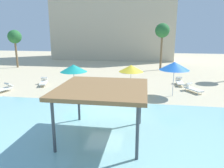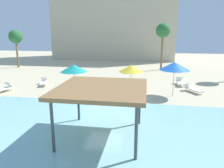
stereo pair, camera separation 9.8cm
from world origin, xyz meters
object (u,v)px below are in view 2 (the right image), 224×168
beach_umbrella_yellow_1 (131,68)px  palm_tree_0 (16,37)px  lounge_chair_0 (44,82)px  lounge_chair_3 (4,88)px  beach_umbrella_teal_0 (74,68)px  lounge_chair_5 (180,82)px  beach_umbrella_blue_2 (175,66)px  lounge_chair_4 (193,88)px  shade_pavilion (102,90)px  palm_tree_1 (163,32)px

beach_umbrella_yellow_1 → palm_tree_0: (-17.43, 11.42, 2.07)m
lounge_chair_0 → lounge_chair_3: size_ratio=1.00×
beach_umbrella_teal_0 → lounge_chair_5: beach_umbrella_teal_0 is taller
beach_umbrella_yellow_1 → lounge_chair_5: bearing=43.0°
beach_umbrella_yellow_1 → beach_umbrella_blue_2: size_ratio=0.90×
beach_umbrella_yellow_1 → lounge_chair_4: size_ratio=1.32×
lounge_chair_0 → lounge_chair_4: size_ratio=1.04×
beach_umbrella_blue_2 → palm_tree_0: (-20.87, 11.15, 1.82)m
lounge_chair_0 → palm_tree_0: (-8.67, 9.36, 3.99)m
lounge_chair_3 → lounge_chair_4: bearing=114.7°
lounge_chair_0 → lounge_chair_5: bearing=81.2°
lounge_chair_4 → palm_tree_0: bearing=-145.5°
palm_tree_0 → lounge_chair_3: bearing=-62.6°
beach_umbrella_teal_0 → beach_umbrella_blue_2: size_ratio=0.91×
shade_pavilion → palm_tree_1: (4.04, 20.19, 2.67)m
lounge_chair_0 → beach_umbrella_teal_0: bearing=37.6°
lounge_chair_0 → palm_tree_1: (11.94, 10.57, 4.80)m
beach_umbrella_yellow_1 → lounge_chair_5: 6.52m
beach_umbrella_teal_0 → palm_tree_1: (7.82, 13.36, 2.86)m
lounge_chair_3 → lounge_chair_5: 16.45m
lounge_chair_0 → palm_tree_1: palm_tree_1 is taller
lounge_chair_3 → palm_tree_1: palm_tree_1 is taller
beach_umbrella_yellow_1 → palm_tree_1: size_ratio=0.41×
beach_umbrella_teal_0 → lounge_chair_0: bearing=145.8°
beach_umbrella_blue_2 → palm_tree_1: (-0.26, 12.36, 2.63)m
lounge_chair_0 → palm_tree_0: size_ratio=0.37×
beach_umbrella_teal_0 → beach_umbrella_yellow_1: bearing=9.0°
lounge_chair_4 → palm_tree_1: size_ratio=0.31×
beach_umbrella_teal_0 → lounge_chair_0: 5.35m
beach_umbrella_blue_2 → palm_tree_1: bearing=91.2°
beach_umbrella_teal_0 → beach_umbrella_yellow_1: (4.64, 0.74, -0.02)m
shade_pavilion → beach_umbrella_yellow_1: shade_pavilion is taller
beach_umbrella_blue_2 → lounge_chair_4: size_ratio=1.47×
beach_umbrella_yellow_1 → lounge_chair_0: bearing=166.8°
beach_umbrella_yellow_1 → beach_umbrella_blue_2: (3.44, 0.26, 0.24)m
beach_umbrella_teal_0 → shade_pavilion: bearing=-61.0°
lounge_chair_5 → shade_pavilion: bearing=-24.2°
beach_umbrella_yellow_1 → palm_tree_0: 20.94m
palm_tree_1 → lounge_chair_5: bearing=-80.7°
lounge_chair_3 → beach_umbrella_blue_2: bearing=109.9°
lounge_chair_4 → lounge_chair_5: same height
shade_pavilion → beach_umbrella_blue_2: 8.93m
beach_umbrella_teal_0 → lounge_chair_5: size_ratio=1.36×
beach_umbrella_teal_0 → palm_tree_1: bearing=59.7°
palm_tree_0 → lounge_chair_5: bearing=-18.1°
lounge_chair_0 → beach_umbrella_blue_2: bearing=63.4°
shade_pavilion → palm_tree_0: palm_tree_0 is taller
lounge_chair_4 → palm_tree_1: 12.03m
beach_umbrella_teal_0 → beach_umbrella_blue_2: beach_umbrella_blue_2 is taller
lounge_chair_0 → palm_tree_1: bearing=113.3°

